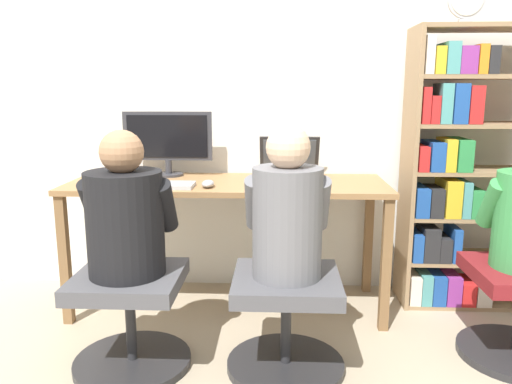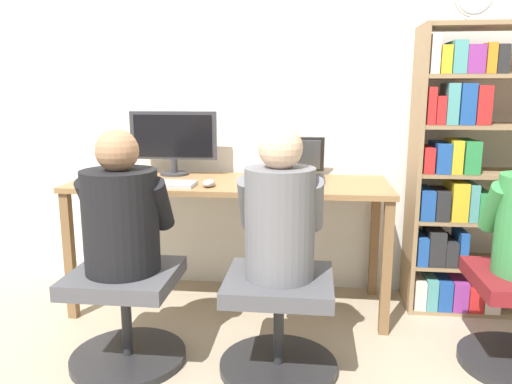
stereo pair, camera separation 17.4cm
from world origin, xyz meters
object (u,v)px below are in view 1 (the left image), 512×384
office_chair_right (286,318)px  bookshelf (455,176)px  desktop_monitor (168,141)px  office_chair_left (130,315)px  keyboard (155,185)px  person_at_laptop (287,212)px  laptop (290,170)px  person_at_monitor (125,215)px  desk_clock (467,0)px

office_chair_right → bookshelf: 1.36m
desktop_monitor → office_chair_left: 1.12m
keyboard → person_at_laptop: person_at_laptop is taller
laptop → bookshelf: bookshelf is taller
desktop_monitor → laptop: (0.73, -0.04, -0.16)m
person_at_laptop → bookshelf: bearing=38.7°
office_chair_right → person_at_laptop: (0.00, 0.00, 0.49)m
keyboard → office_chair_right: size_ratio=0.77×
keyboard → person_at_monitor: bearing=-91.3°
keyboard → person_at_monitor: 0.50m
office_chair_left → person_at_monitor: person_at_monitor is taller
office_chair_right → laptop: bearing=88.3°
office_chair_left → desk_clock: size_ratio=2.48×
office_chair_left → person_at_monitor: (0.00, 0.00, 0.47)m
office_chair_left → keyboard: bearing=88.7°
keyboard → person_at_laptop: 0.86m
laptop → person_at_laptop: bearing=-91.7°
person_at_monitor → desk_clock: (1.66, 0.71, 1.00)m
desktop_monitor → keyboard: 0.42m
office_chair_right → desktop_monitor: bearing=129.4°
person_at_laptop → person_at_monitor: bearing=-179.6°
bookshelf → laptop: bearing=178.0°
laptop → person_at_laptop: size_ratio=0.54×
person_at_monitor → desk_clock: desk_clock is taller
office_chair_right → office_chair_left: bearing=-179.6°
desktop_monitor → office_chair_left: (-0.01, -0.87, -0.71)m
person_at_laptop → bookshelf: size_ratio=0.41×
person_at_laptop → desktop_monitor: bearing=129.6°
laptop → office_chair_right: laptop is taller
bookshelf → desk_clock: desk_clock is taller
keyboard → bookshelf: bearing=9.8°
laptop → person_at_monitor: (-0.74, -0.82, -0.08)m
office_chair_right → desk_clock: desk_clock is taller
person_at_monitor → person_at_laptop: bearing=0.4°
desktop_monitor → person_at_monitor: bearing=-90.3°
laptop → desk_clock: desk_clock is taller
person_at_laptop → keyboard: bearing=144.9°
bookshelf → office_chair_right: bearing=-141.1°
person_at_monitor → bookshelf: bearing=25.0°
person_at_laptop → desk_clock: size_ratio=3.06×
desktop_monitor → office_chair_right: size_ratio=0.99×
office_chair_left → person_at_laptop: size_ratio=0.81×
desktop_monitor → desk_clock: desk_clock is taller
person_at_laptop → laptop: bearing=88.3°
keyboard → office_chair_left: 0.72m
desktop_monitor → person_at_monitor: 0.90m
office_chair_right → bookshelf: bearing=38.9°
person_at_monitor → person_at_laptop: size_ratio=0.97×
laptop → person_at_monitor: size_ratio=0.56×
laptop → person_at_monitor: 1.11m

